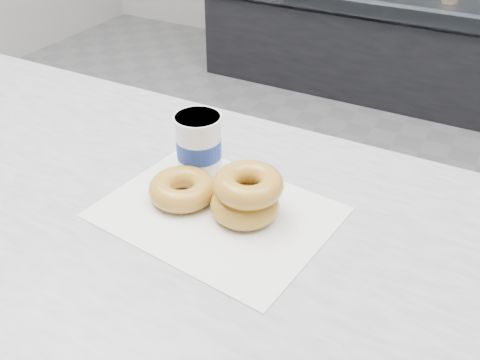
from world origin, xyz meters
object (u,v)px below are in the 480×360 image
(display_case, at_px, (415,9))
(donut_stack, at_px, (247,195))
(coffee_cup, at_px, (199,144))
(donut_single, at_px, (182,189))

(display_case, bearing_deg, donut_stack, -83.75)
(donut_stack, distance_m, coffee_cup, 0.14)
(display_case, bearing_deg, coffee_cup, -86.38)
(donut_single, bearing_deg, donut_stack, 6.35)
(donut_single, distance_m, donut_stack, 0.11)
(donut_stack, relative_size, coffee_cup, 1.27)
(display_case, relative_size, donut_stack, 17.67)
(donut_single, xyz_separation_m, coffee_cup, (-0.02, 0.08, 0.03))
(coffee_cup, bearing_deg, donut_single, -67.66)
(donut_stack, bearing_deg, donut_single, -173.65)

